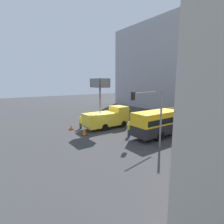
% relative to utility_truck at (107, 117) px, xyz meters
% --- Properties ---
extents(ground_plane, '(120.00, 120.00, 0.00)m').
position_rel_utility_truck_xyz_m(ground_plane, '(0.25, -0.75, -1.58)').
color(ground_plane, '#38383A').
extents(building_backdrop_far, '(44.00, 10.00, 20.04)m').
position_rel_utility_truck_xyz_m(building_backdrop_far, '(0.25, 22.32, 8.45)').
color(building_backdrop_far, '#9E9EA3').
rests_on(building_backdrop_far, ground_plane).
extents(utility_truck, '(2.58, 6.31, 6.79)m').
position_rel_utility_truck_xyz_m(utility_truck, '(0.00, 0.00, 0.00)').
color(utility_truck, yellow).
rests_on(utility_truck, ground_plane).
extents(city_bus, '(2.46, 12.13, 3.05)m').
position_rel_utility_truck_xyz_m(city_bus, '(6.85, 5.34, 0.24)').
color(city_bus, '#232328').
rests_on(city_bus, ground_plane).
extents(traffic_light_pole, '(3.66, 3.41, 5.60)m').
position_rel_utility_truck_xyz_m(traffic_light_pole, '(7.84, -0.09, 2.25)').
color(traffic_light_pole, slate).
rests_on(traffic_light_pole, ground_plane).
extents(road_worker_near_truck, '(0.38, 0.38, 1.78)m').
position_rel_utility_truck_xyz_m(road_worker_near_truck, '(-1.66, -3.29, -0.69)').
color(road_worker_near_truck, navy).
rests_on(road_worker_near_truck, ground_plane).
extents(road_worker_directing, '(0.38, 0.38, 1.80)m').
position_rel_utility_truck_xyz_m(road_worker_directing, '(4.75, -0.11, -0.68)').
color(road_worker_directing, navy).
rests_on(road_worker_directing, ground_plane).
extents(traffic_cone_near_truck, '(0.67, 0.67, 0.77)m').
position_rel_utility_truck_xyz_m(traffic_cone_near_truck, '(1.23, -4.15, -1.21)').
color(traffic_cone_near_truck, black).
rests_on(traffic_cone_near_truck, ground_plane).
extents(traffic_cone_mid_road, '(0.56, 0.56, 0.64)m').
position_rel_utility_truck_xyz_m(traffic_cone_mid_road, '(-2.06, -4.50, -1.28)').
color(traffic_cone_mid_road, black).
rests_on(traffic_cone_mid_road, ground_plane).
extents(traffic_cone_far_side, '(0.53, 0.53, 0.61)m').
position_rel_utility_truck_xyz_m(traffic_cone_far_side, '(-1.89, -4.54, -1.29)').
color(traffic_cone_far_side, black).
rests_on(traffic_cone_far_side, ground_plane).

